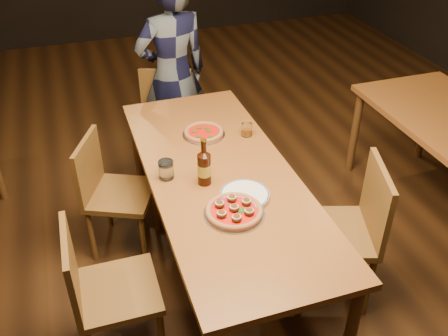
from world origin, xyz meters
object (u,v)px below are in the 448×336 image
object	(u,v)px
table_main	(221,184)
pizza_meatball	(234,211)
plate_stack	(245,196)
water_glass	(166,170)
amber_glass	(247,129)
beer_bottle	(204,168)
chair_main_sw	(121,194)
chair_main_e	(334,232)
pizza_margherita	(204,132)
chair_end	(166,127)
diner	(173,75)
chair_main_nw	(117,290)

from	to	relation	value
table_main	pizza_meatball	distance (m)	0.37
plate_stack	water_glass	world-z (taller)	water_glass
plate_stack	amber_glass	distance (m)	0.64
table_main	amber_glass	distance (m)	0.47
table_main	beer_bottle	size ratio (longest dim) A/B	7.40
chair_main_sw	chair_main_e	distance (m)	1.35
table_main	water_glass	bearing A→B (deg)	168.82
pizza_margherita	beer_bottle	world-z (taller)	beer_bottle
chair_end	beer_bottle	distance (m)	1.29
pizza_meatball	diner	distance (m)	1.67
chair_main_nw	plate_stack	xyz separation A→B (m)	(0.73, 0.14, 0.32)
pizza_meatball	amber_glass	xyz separation A→B (m)	(0.33, 0.71, 0.02)
chair_main_sw	amber_glass	distance (m)	0.91
chair_main_nw	chair_main_e	size ratio (longest dim) A/B	0.94
table_main	pizza_meatball	bearing A→B (deg)	-97.78
chair_end	plate_stack	world-z (taller)	chair_end
chair_main_e	amber_glass	size ratio (longest dim) A/B	10.92
water_glass	chair_main_nw	bearing A→B (deg)	-130.34
chair_main_sw	chair_main_e	bearing A→B (deg)	-101.36
chair_main_sw	chair_end	xyz separation A→B (m)	(0.46, 0.74, 0.01)
pizza_margherita	water_glass	size ratio (longest dim) A/B	2.53
plate_stack	beer_bottle	distance (m)	0.27
chair_main_nw	plate_stack	bearing A→B (deg)	-78.42
plate_stack	table_main	bearing A→B (deg)	101.11
water_glass	chair_main_sw	bearing A→B (deg)	122.59
chair_main_e	pizza_margherita	distance (m)	1.01
plate_stack	chair_main_e	bearing A→B (deg)	-13.45
pizza_margherita	table_main	bearing A→B (deg)	-93.61
chair_end	pizza_margherita	xyz separation A→B (m)	(0.10, -0.73, 0.33)
pizza_margherita	plate_stack	world-z (taller)	pizza_margherita
chair_end	pizza_margherita	size ratio (longest dim) A/B	3.24
chair_main_nw	diner	xyz separation A→B (m)	(0.72, 1.69, 0.35)
beer_bottle	water_glass	distance (m)	0.22
diner	water_glass	bearing A→B (deg)	65.79
diner	pizza_margherita	bearing A→B (deg)	80.29
table_main	pizza_margherita	distance (m)	0.45
water_glass	diner	distance (m)	1.29
table_main	chair_main_sw	distance (m)	0.73
beer_bottle	diner	size ratio (longest dim) A/B	0.17
chair_main_e	diner	world-z (taller)	diner
chair_main_nw	pizza_meatball	xyz separation A→B (m)	(0.63, 0.03, 0.33)
chair_main_nw	pizza_meatball	bearing A→B (deg)	-86.73
chair_end	beer_bottle	world-z (taller)	beer_bottle
pizza_meatball	beer_bottle	size ratio (longest dim) A/B	1.15
chair_end	amber_glass	bearing A→B (deg)	-47.62
chair_main_nw	plate_stack	size ratio (longest dim) A/B	3.38
chair_end	diner	size ratio (longest dim) A/B	0.55
diner	chair_main_sw	bearing A→B (deg)	47.66
chair_main_sw	diner	world-z (taller)	diner
table_main	plate_stack	bearing A→B (deg)	-78.89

